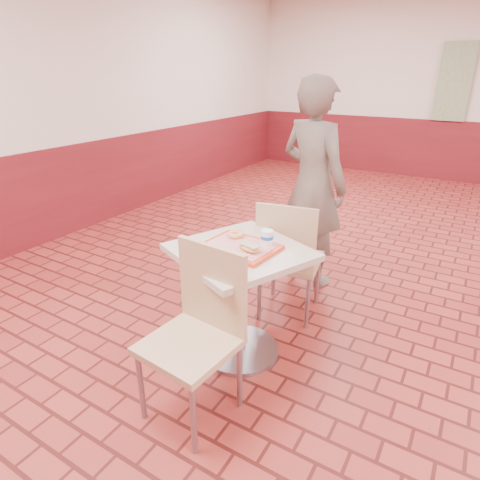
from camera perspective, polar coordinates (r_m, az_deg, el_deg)
The scene contains 10 objects.
wainscot_band at distance 3.06m, azimuth 27.77°, elevation -4.53°, with size 8.00×10.00×1.00m.
promo_poster at distance 7.75m, azimuth 28.19°, elevation 19.18°, with size 0.50×0.03×1.20m, color gray.
main_table at distance 2.56m, azimuth 0.00°, elevation -6.41°, with size 0.73×0.73×0.77m.
chair_main_front at distance 2.18m, azimuth -5.89°, elevation -11.98°, with size 0.48×0.48×0.95m.
chair_main_back at distance 2.98m, azimuth 6.92°, elevation -2.12°, with size 0.50×0.50×0.94m.
customer at distance 3.47m, azimuth 10.29°, elevation 7.69°, with size 0.64×0.42×1.76m, color #695D51.
serving_tray at distance 2.44m, azimuth 0.00°, elevation -1.01°, with size 0.43×0.34×0.03m.
ring_donut at distance 2.56m, azimuth -0.64°, elevation 0.83°, with size 0.11×0.11×0.03m, color #E99D55.
long_john_donut at distance 2.35m, azimuth 1.29°, elevation -1.13°, with size 0.15×0.11×0.05m.
paper_cup at distance 2.43m, azimuth 3.88°, elevation 0.35°, with size 0.08×0.08×0.09m.
Camera 1 is at (0.02, -2.78, 1.78)m, focal length 30.00 mm.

